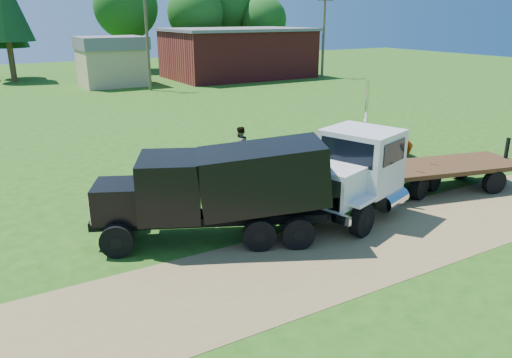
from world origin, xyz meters
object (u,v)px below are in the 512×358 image
orange_pickup (356,144)px  flatbed_trailer (428,171)px  white_semi_tractor (362,171)px  black_dump_truck (220,187)px

orange_pickup → flatbed_trailer: (-0.48, -4.80, -0.01)m
white_semi_tractor → flatbed_trailer: 3.95m
orange_pickup → flatbed_trailer: size_ratio=0.77×
orange_pickup → white_semi_tractor: bearing=138.2°
white_semi_tractor → black_dump_truck: white_semi_tractor is taller
black_dump_truck → orange_pickup: bearing=50.4°
white_semi_tractor → black_dump_truck: size_ratio=1.05×
black_dump_truck → orange_pickup: 10.67m
white_semi_tractor → black_dump_truck: bearing=154.9°
black_dump_truck → orange_pickup: (9.59, 4.60, -0.88)m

